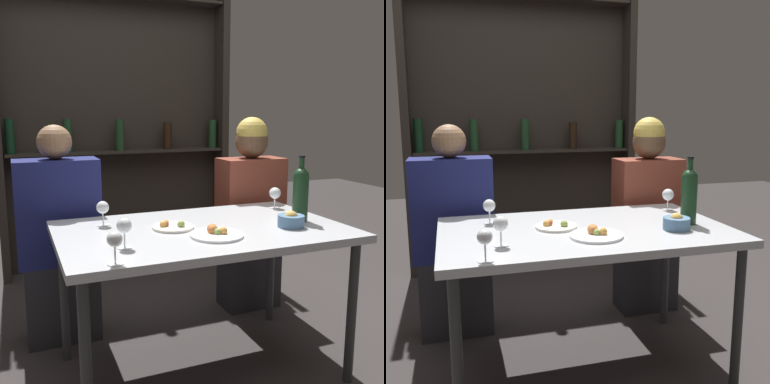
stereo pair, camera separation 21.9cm
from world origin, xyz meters
TOP-DOWN VIEW (x-y plane):
  - ground_plane at (0.00, 0.00)m, footprint 10.00×10.00m
  - dining_table at (0.00, 0.00)m, footprint 1.34×0.82m
  - wine_rack_wall at (-0.00, 1.72)m, footprint 1.85×0.21m
  - wine_bottle at (0.50, -0.06)m, footprint 0.08×0.08m
  - wine_glass_0 at (0.55, 0.25)m, footprint 0.06×0.06m
  - wine_glass_1 at (-0.41, -0.18)m, footprint 0.06×0.06m
  - wine_glass_2 at (-0.49, -0.36)m, footprint 0.06×0.06m
  - wine_glass_3 at (-0.42, 0.21)m, footprint 0.06×0.06m
  - food_plate_0 at (0.00, -0.16)m, footprint 0.24×0.24m
  - food_plate_1 at (-0.13, 0.04)m, footprint 0.20×0.20m
  - snack_bowl at (0.40, -0.15)m, footprint 0.12×0.12m
  - seated_person_left at (-0.59, 0.59)m, footprint 0.44×0.22m
  - seated_person_right at (0.59, 0.59)m, footprint 0.41×0.22m

SIDE VIEW (x-z plane):
  - ground_plane at x=0.00m, z-range 0.00..0.00m
  - seated_person_left at x=-0.59m, z-range -0.04..1.16m
  - seated_person_right at x=0.59m, z-range -0.02..1.22m
  - dining_table at x=0.00m, z-range 0.30..1.03m
  - food_plate_1 at x=-0.13m, z-range 0.72..0.76m
  - food_plate_0 at x=0.00m, z-range 0.71..0.76m
  - snack_bowl at x=0.40m, z-range 0.72..0.80m
  - wine_glass_0 at x=0.55m, z-range 0.75..0.87m
  - wine_glass_3 at x=-0.42m, z-range 0.75..0.87m
  - wine_glass_2 at x=-0.49m, z-range 0.75..0.87m
  - wine_glass_1 at x=-0.41m, z-range 0.75..0.88m
  - wine_bottle at x=0.50m, z-range 0.71..1.04m
  - wine_rack_wall at x=0.00m, z-range 0.00..2.40m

